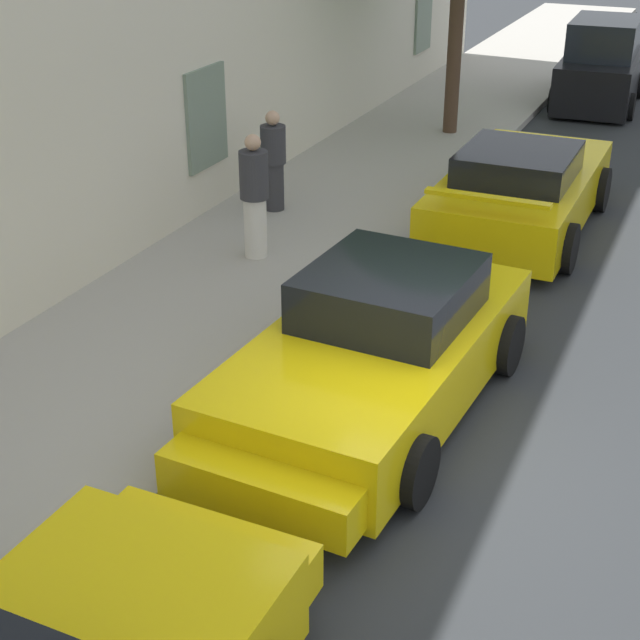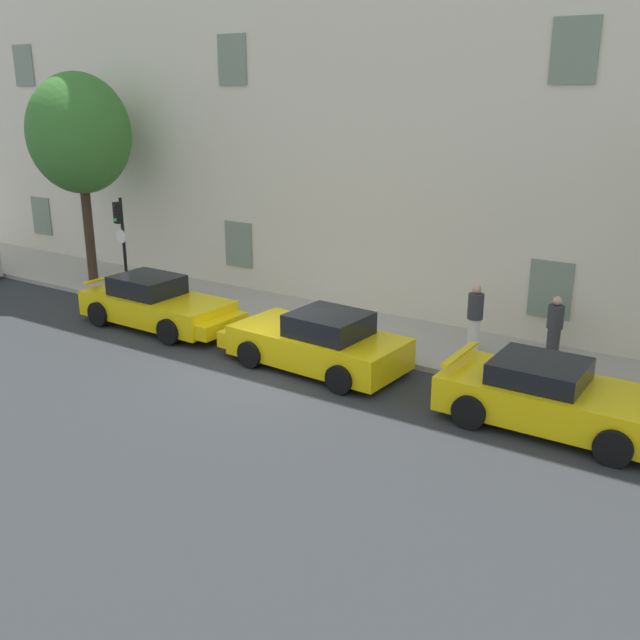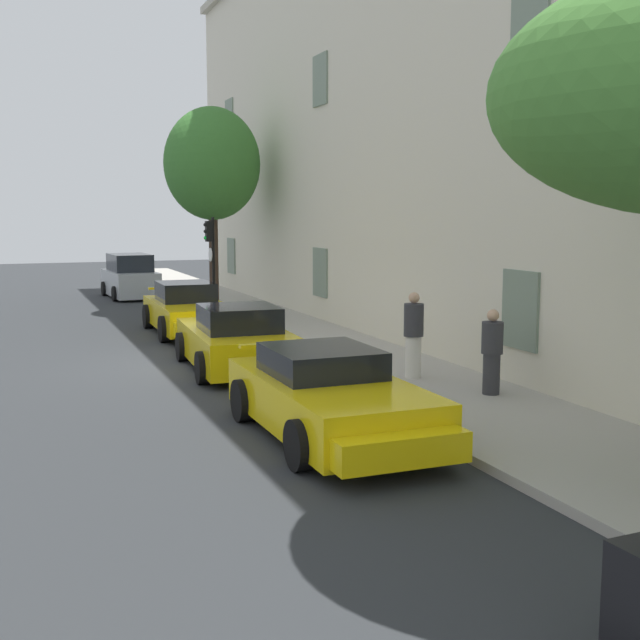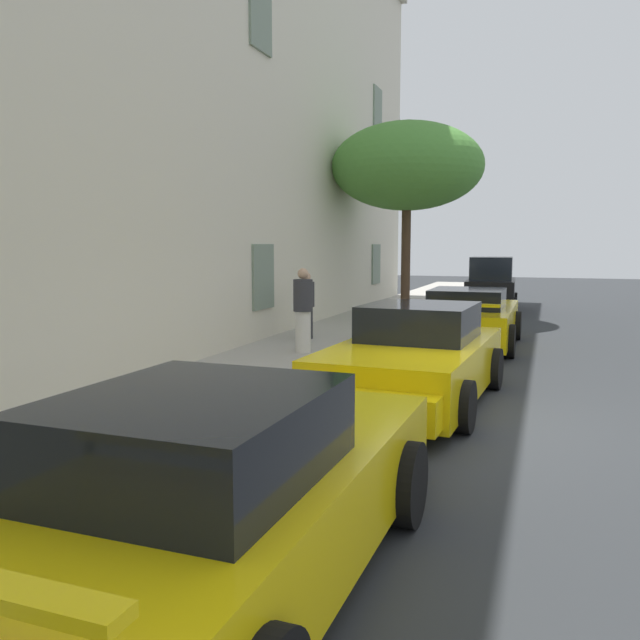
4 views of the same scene
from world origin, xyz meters
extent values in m
plane|color=#2B2D30|center=(0.00, 0.00, 0.00)|extent=(80.00, 80.00, 0.00)
cube|color=#A8A399|center=(0.00, 3.60, 0.07)|extent=(60.00, 3.28, 0.14)
cube|color=beige|center=(0.00, 7.06, 6.16)|extent=(38.59, 3.63, 12.33)
cube|color=gray|center=(-15.44, 5.21, 1.60)|extent=(1.10, 0.06, 1.50)
cube|color=gray|center=(-5.15, 5.21, 1.60)|extent=(1.10, 0.06, 1.50)
cube|color=gray|center=(5.15, 5.21, 1.60)|extent=(1.10, 0.06, 1.50)
cube|color=gray|center=(-15.44, 5.21, 7.36)|extent=(1.10, 0.06, 1.50)
cube|color=gray|center=(-5.15, 5.21, 7.36)|extent=(1.10, 0.06, 1.50)
cube|color=gray|center=(5.15, 5.21, 7.36)|extent=(1.10, 0.06, 1.50)
cube|color=yellow|center=(-4.73, 0.99, 0.55)|extent=(4.55, 1.94, 0.71)
cube|color=black|center=(-5.07, 1.00, 1.17)|extent=(1.83, 1.52, 0.53)
cube|color=yellow|center=(-2.74, 0.96, 0.46)|extent=(1.38, 1.74, 0.39)
cube|color=yellow|center=(-6.81, 1.02, 1.13)|extent=(0.18, 1.59, 0.06)
cylinder|color=black|center=(-3.32, 1.90, 0.36)|extent=(0.72, 0.25, 0.71)
cylinder|color=black|center=(-3.35, 0.03, 0.36)|extent=(0.72, 0.25, 0.71)
cylinder|color=black|center=(-6.12, 1.95, 0.36)|extent=(0.72, 0.25, 0.71)
cylinder|color=black|center=(-6.15, 0.08, 0.36)|extent=(0.72, 0.25, 0.71)
cube|color=yellow|center=(0.90, 0.82, 0.54)|extent=(4.41, 2.20, 0.74)
cube|color=black|center=(1.22, 0.81, 1.17)|extent=(1.81, 1.67, 0.53)
cube|color=yellow|center=(-0.99, 0.93, 0.45)|extent=(1.39, 1.88, 0.41)
cylinder|color=black|center=(-0.49, -0.08, 0.34)|extent=(0.69, 0.28, 0.67)
cylinder|color=black|center=(-0.38, 1.88, 0.34)|extent=(0.69, 0.28, 0.67)
cylinder|color=black|center=(2.17, -0.23, 0.34)|extent=(0.69, 0.28, 0.67)
cylinder|color=black|center=(2.28, 1.73, 0.34)|extent=(0.69, 0.28, 0.67)
cube|color=yellow|center=(6.63, 0.69, 0.55)|extent=(4.44, 1.98, 0.73)
cube|color=black|center=(6.30, 0.69, 1.13)|extent=(1.78, 1.58, 0.43)
cube|color=yellow|center=(4.59, 0.69, 1.14)|extent=(0.16, 1.68, 0.06)
cylinder|color=black|center=(8.01, 1.68, 0.35)|extent=(0.70, 0.24, 0.70)
cylinder|color=black|center=(8.01, -0.30, 0.35)|extent=(0.70, 0.24, 0.70)
cylinder|color=black|center=(5.26, 1.68, 0.35)|extent=(0.70, 0.24, 0.70)
cylinder|color=black|center=(5.25, -0.29, 0.35)|extent=(0.70, 0.24, 0.70)
cylinder|color=#38281E|center=(-9.95, 3.07, 1.95)|extent=(0.32, 0.32, 3.62)
ellipsoid|color=#38722D|center=(-9.95, 3.07, 5.12)|extent=(3.35, 3.35, 3.90)
cylinder|color=black|center=(-7.57, 2.46, 1.71)|extent=(0.10, 0.10, 3.14)
cube|color=black|center=(-7.57, 2.32, 2.83)|extent=(0.22, 0.20, 0.66)
sphere|color=black|center=(-7.57, 2.21, 3.04)|extent=(0.12, 0.12, 0.12)
sphere|color=black|center=(-7.57, 2.21, 2.83)|extent=(0.12, 0.12, 0.12)
sphere|color=green|center=(-7.57, 2.21, 2.62)|extent=(0.12, 0.12, 0.12)
cylinder|color=white|center=(-7.57, 2.36, 2.08)|extent=(0.44, 0.02, 0.44)
cylinder|color=#333338|center=(5.58, 4.32, 0.52)|extent=(0.34, 0.34, 0.75)
cylinder|color=#333338|center=(5.58, 4.32, 1.18)|extent=(0.43, 0.43, 0.58)
sphere|color=tan|center=(5.58, 4.32, 1.59)|extent=(0.22, 0.22, 0.22)
cylinder|color=silver|center=(3.75, 3.69, 0.56)|extent=(0.38, 0.38, 0.84)
cylinder|color=#333338|center=(3.75, 3.69, 1.31)|extent=(0.47, 0.47, 0.65)
sphere|color=tan|center=(3.75, 3.69, 1.76)|extent=(0.22, 0.22, 0.22)
camera|label=1|loc=(-7.11, -2.13, 5.21)|focal=53.36mm
camera|label=2|loc=(9.95, -12.93, 6.51)|focal=40.42mm
camera|label=3|loc=(17.74, -3.87, 3.43)|focal=44.94mm
camera|label=4|loc=(-8.46, -1.03, 2.34)|focal=36.16mm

